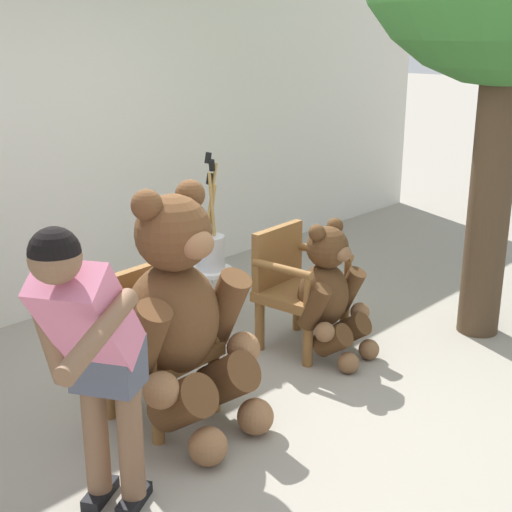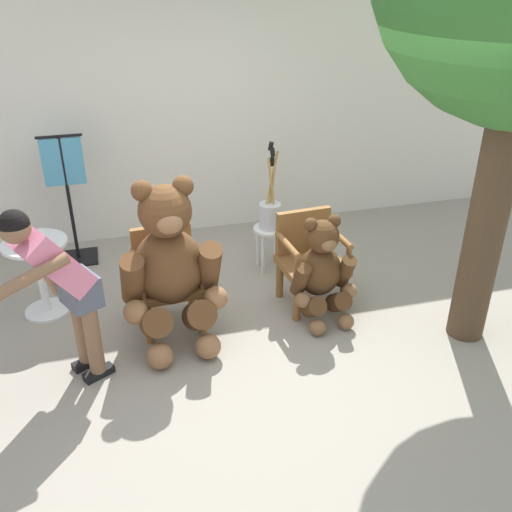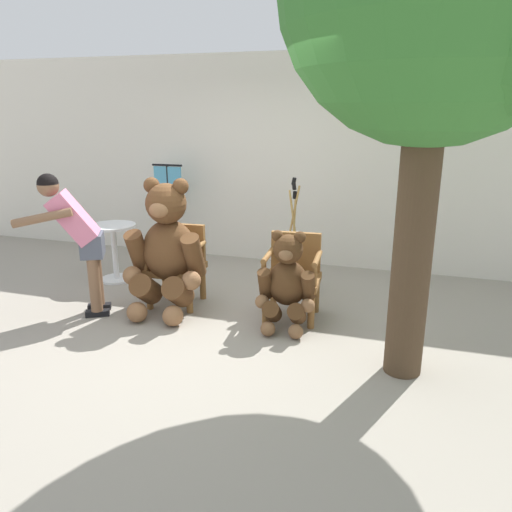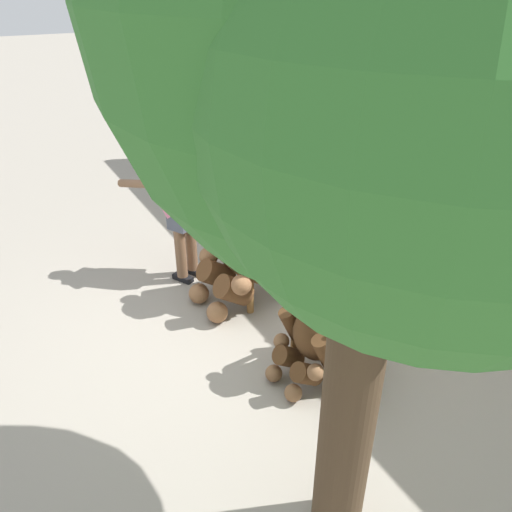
{
  "view_description": "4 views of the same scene",
  "coord_description": "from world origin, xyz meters",
  "px_view_note": "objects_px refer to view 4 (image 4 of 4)",
  "views": [
    {
      "loc": [
        -3.03,
        -2.58,
        2.21
      ],
      "look_at": [
        -0.04,
        0.22,
        0.89
      ],
      "focal_mm": 50.0,
      "sensor_mm": 36.0,
      "label": 1
    },
    {
      "loc": [
        -1.03,
        -3.84,
        2.93
      ],
      "look_at": [
        0.04,
        0.1,
        0.75
      ],
      "focal_mm": 40.0,
      "sensor_mm": 36.0,
      "label": 2
    },
    {
      "loc": [
        1.73,
        -4.29,
        2.11
      ],
      "look_at": [
        0.3,
        0.3,
        0.67
      ],
      "focal_mm": 35.0,
      "sensor_mm": 36.0,
      "label": 3
    },
    {
      "loc": [
        3.21,
        -1.75,
        2.97
      ],
      "look_at": [
        -0.27,
        0.2,
        0.72
      ],
      "focal_mm": 35.0,
      "sensor_mm": 36.0,
      "label": 4
    }
  ],
  "objects_px": {
    "teddy_bear_small": "(310,333)",
    "patio_tree": "(406,23)",
    "teddy_bear_large": "(238,241)",
    "wooden_chair_left": "(261,255)",
    "wooden_chair_right": "(339,323)",
    "brush_bucket": "(391,274)",
    "white_stool": "(387,300)",
    "person_visitor": "(172,201)",
    "clothing_display_stand": "(328,182)",
    "round_side_table": "(247,211)"
  },
  "relations": [
    {
      "from": "wooden_chair_left",
      "to": "person_visitor",
      "type": "bearing_deg",
      "value": -142.9
    },
    {
      "from": "teddy_bear_small",
      "to": "wooden_chair_right",
      "type": "bearing_deg",
      "value": 91.59
    },
    {
      "from": "teddy_bear_small",
      "to": "patio_tree",
      "type": "xyz_separation_m",
      "value": [
        1.23,
        -0.62,
        2.36
      ]
    },
    {
      "from": "person_visitor",
      "to": "brush_bucket",
      "type": "relative_size",
      "value": 1.67
    },
    {
      "from": "teddy_bear_large",
      "to": "brush_bucket",
      "type": "bearing_deg",
      "value": 40.49
    },
    {
      "from": "teddy_bear_large",
      "to": "brush_bucket",
      "type": "xyz_separation_m",
      "value": [
        1.12,
        0.96,
        -0.06
      ]
    },
    {
      "from": "brush_bucket",
      "to": "patio_tree",
      "type": "relative_size",
      "value": 0.22
    },
    {
      "from": "teddy_bear_small",
      "to": "round_side_table",
      "type": "relative_size",
      "value": 1.35
    },
    {
      "from": "person_visitor",
      "to": "patio_tree",
      "type": "height_order",
      "value": "patio_tree"
    },
    {
      "from": "wooden_chair_left",
      "to": "wooden_chair_right",
      "type": "distance_m",
      "value": 1.31
    },
    {
      "from": "wooden_chair_right",
      "to": "teddy_bear_small",
      "type": "xyz_separation_m",
      "value": [
        0.01,
        -0.29,
        0.02
      ]
    },
    {
      "from": "wooden_chair_left",
      "to": "clothing_display_stand",
      "type": "height_order",
      "value": "clothing_display_stand"
    },
    {
      "from": "teddy_bear_small",
      "to": "patio_tree",
      "type": "relative_size",
      "value": 0.24
    },
    {
      "from": "patio_tree",
      "to": "brush_bucket",
      "type": "bearing_deg",
      "value": 131.01
    },
    {
      "from": "teddy_bear_large",
      "to": "patio_tree",
      "type": "relative_size",
      "value": 0.36
    },
    {
      "from": "round_side_table",
      "to": "wooden_chair_left",
      "type": "bearing_deg",
      "value": -21.68
    },
    {
      "from": "patio_tree",
      "to": "round_side_table",
      "type": "bearing_deg",
      "value": 159.61
    },
    {
      "from": "wooden_chair_right",
      "to": "round_side_table",
      "type": "height_order",
      "value": "wooden_chair_right"
    },
    {
      "from": "wooden_chair_left",
      "to": "wooden_chair_right",
      "type": "xyz_separation_m",
      "value": [
        1.31,
        -0.0,
        0.0
      ]
    },
    {
      "from": "person_visitor",
      "to": "white_stool",
      "type": "height_order",
      "value": "person_visitor"
    },
    {
      "from": "wooden_chair_left",
      "to": "white_stool",
      "type": "distance_m",
      "value": 1.34
    },
    {
      "from": "brush_bucket",
      "to": "round_side_table",
      "type": "relative_size",
      "value": 1.24
    },
    {
      "from": "teddy_bear_large",
      "to": "patio_tree",
      "type": "bearing_deg",
      "value": -14.57
    },
    {
      "from": "patio_tree",
      "to": "clothing_display_stand",
      "type": "relative_size",
      "value": 2.92
    },
    {
      "from": "brush_bucket",
      "to": "teddy_bear_large",
      "type": "bearing_deg",
      "value": -139.51
    },
    {
      "from": "teddy_bear_large",
      "to": "person_visitor",
      "type": "relative_size",
      "value": 0.95
    },
    {
      "from": "brush_bucket",
      "to": "clothing_display_stand",
      "type": "bearing_deg",
      "value": 159.55
    },
    {
      "from": "teddy_bear_small",
      "to": "patio_tree",
      "type": "bearing_deg",
      "value": -26.89
    },
    {
      "from": "wooden_chair_right",
      "to": "brush_bucket",
      "type": "distance_m",
      "value": 0.74
    },
    {
      "from": "teddy_bear_small",
      "to": "brush_bucket",
      "type": "distance_m",
      "value": 1.02
    },
    {
      "from": "wooden_chair_right",
      "to": "patio_tree",
      "type": "bearing_deg",
      "value": -36.58
    },
    {
      "from": "teddy_bear_small",
      "to": "brush_bucket",
      "type": "bearing_deg",
      "value": 100.29
    },
    {
      "from": "white_stool",
      "to": "wooden_chair_right",
      "type": "bearing_deg",
      "value": -76.13
    },
    {
      "from": "clothing_display_stand",
      "to": "brush_bucket",
      "type": "bearing_deg",
      "value": -20.45
    },
    {
      "from": "brush_bucket",
      "to": "round_side_table",
      "type": "height_order",
      "value": "brush_bucket"
    },
    {
      "from": "teddy_bear_large",
      "to": "teddy_bear_small",
      "type": "height_order",
      "value": "teddy_bear_large"
    },
    {
      "from": "teddy_bear_small",
      "to": "person_visitor",
      "type": "xyz_separation_m",
      "value": [
        -2.12,
        -0.32,
        0.42
      ]
    },
    {
      "from": "teddy_bear_large",
      "to": "clothing_display_stand",
      "type": "xyz_separation_m",
      "value": [
        -0.81,
        1.68,
        0.02
      ]
    },
    {
      "from": "teddy_bear_large",
      "to": "round_side_table",
      "type": "relative_size",
      "value": 1.97
    },
    {
      "from": "brush_bucket",
      "to": "patio_tree",
      "type": "distance_m",
      "value": 3.07
    },
    {
      "from": "wooden_chair_left",
      "to": "teddy_bear_large",
      "type": "xyz_separation_m",
      "value": [
        0.01,
        -0.26,
        0.23
      ]
    },
    {
      "from": "teddy_bear_large",
      "to": "round_side_table",
      "type": "distance_m",
      "value": 1.31
    },
    {
      "from": "wooden_chair_right",
      "to": "teddy_bear_large",
      "type": "relative_size",
      "value": 0.61
    },
    {
      "from": "round_side_table",
      "to": "patio_tree",
      "type": "xyz_separation_m",
      "value": [
        3.62,
        -1.34,
        2.39
      ]
    },
    {
      "from": "brush_bucket",
      "to": "white_stool",
      "type": "bearing_deg",
      "value": 146.98
    },
    {
      "from": "round_side_table",
      "to": "clothing_display_stand",
      "type": "relative_size",
      "value": 0.53
    },
    {
      "from": "wooden_chair_right",
      "to": "teddy_bear_small",
      "type": "distance_m",
      "value": 0.29
    },
    {
      "from": "wooden_chair_right",
      "to": "person_visitor",
      "type": "height_order",
      "value": "person_visitor"
    },
    {
      "from": "round_side_table",
      "to": "patio_tree",
      "type": "bearing_deg",
      "value": -20.39
    },
    {
      "from": "brush_bucket",
      "to": "patio_tree",
      "type": "xyz_separation_m",
      "value": [
        1.41,
        -1.62,
        2.2
      ]
    }
  ]
}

